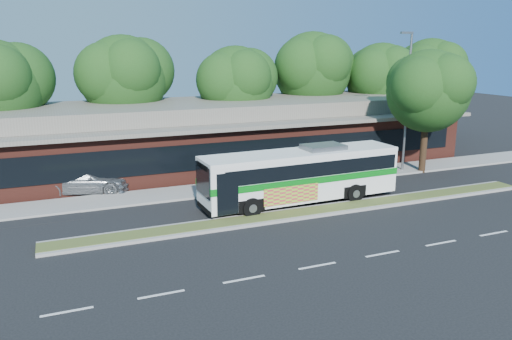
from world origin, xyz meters
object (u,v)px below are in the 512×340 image
(lamp_post, at_px, (407,98))
(sedan, at_px, (82,180))
(sidewalk_tree, at_px, (432,89))
(transit_bus, at_px, (302,172))

(lamp_post, relative_size, sedan, 1.75)
(sidewalk_tree, bearing_deg, lamp_post, 158.65)
(transit_bus, distance_m, sidewalk_tree, 11.95)
(lamp_post, bearing_deg, transit_bus, -159.16)
(lamp_post, distance_m, transit_bus, 10.61)
(sedan, distance_m, sidewalk_tree, 22.43)
(transit_bus, xyz_separation_m, sedan, (-10.75, 6.33, -0.95))
(sedan, xyz_separation_m, sidewalk_tree, (21.67, -3.31, 4.75))
(lamp_post, bearing_deg, sidewalk_tree, -21.35)
(lamp_post, bearing_deg, sedan, 172.30)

